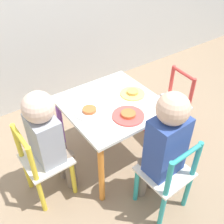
{
  "coord_description": "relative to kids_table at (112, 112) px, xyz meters",
  "views": [
    {
      "loc": [
        -0.77,
        -1.08,
        1.46
      ],
      "look_at": [
        0.0,
        0.0,
        0.41
      ],
      "focal_mm": 42.0,
      "sensor_mm": 36.0,
      "label": 1
    }
  ],
  "objects": [
    {
      "name": "ground_plane",
      "position": [
        0.0,
        0.0,
        -0.41
      ],
      "size": [
        6.0,
        6.0,
        0.0
      ],
      "primitive_type": "plane",
      "color": "#8C755B"
    },
    {
      "name": "kids_table",
      "position": [
        0.0,
        0.0,
        0.0
      ],
      "size": [
        0.58,
        0.58,
        0.49
      ],
      "color": "silver",
      "rests_on": "ground_plane"
    },
    {
      "name": "chair_yellow",
      "position": [
        -0.51,
        -0.01,
        -0.15
      ],
      "size": [
        0.27,
        0.27,
        0.54
      ],
      "rotation": [
        0.0,
        0.0,
        -4.69
      ],
      "color": "silver",
      "rests_on": "ground_plane"
    },
    {
      "name": "chair_teal",
      "position": [
        0.02,
        -0.51,
        -0.15
      ],
      "size": [
        0.27,
        0.27,
        0.54
      ],
      "rotation": [
        0.0,
        0.0,
        -3.1
      ],
      "color": "silver",
      "rests_on": "ground_plane"
    },
    {
      "name": "chair_red",
      "position": [
        0.5,
        -0.04,
        -0.15
      ],
      "size": [
        0.28,
        0.28,
        0.54
      ],
      "rotation": [
        0.0,
        0.0,
        -1.66
      ],
      "color": "silver",
      "rests_on": "ground_plane"
    },
    {
      "name": "child_left",
      "position": [
        -0.45,
        -0.01,
        0.05
      ],
      "size": [
        0.22,
        0.2,
        0.75
      ],
      "rotation": [
        0.0,
        0.0,
        -4.69
      ],
      "color": "#7A6B5B",
      "rests_on": "ground_plane"
    },
    {
      "name": "child_front",
      "position": [
        0.02,
        -0.45,
        0.07
      ],
      "size": [
        0.21,
        0.22,
        0.81
      ],
      "rotation": [
        0.0,
        0.0,
        -3.1
      ],
      "color": "#7A6B5B",
      "rests_on": "ground_plane"
    },
    {
      "name": "plate_left",
      "position": [
        -0.17,
        0.0,
        0.08
      ],
      "size": [
        0.18,
        0.18,
        0.03
      ],
      "color": "white",
      "rests_on": "kids_table"
    },
    {
      "name": "plate_front",
      "position": [
        -0.0,
        -0.17,
        0.08
      ],
      "size": [
        0.19,
        0.19,
        0.03
      ],
      "color": "#E54C47",
      "rests_on": "kids_table"
    },
    {
      "name": "plate_right",
      "position": [
        0.17,
        0.0,
        0.08
      ],
      "size": [
        0.16,
        0.16,
        0.03
      ],
      "color": "#EADB66",
      "rests_on": "kids_table"
    }
  ]
}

